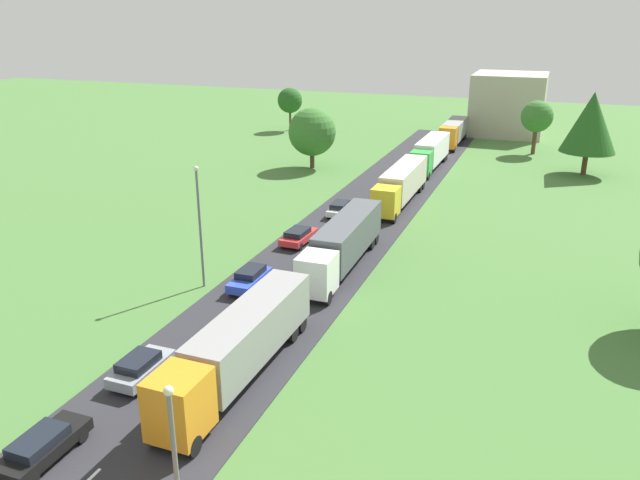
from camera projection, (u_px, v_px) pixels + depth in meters
name	position (u px, v px, depth m)	size (l,w,h in m)	color
road	(278.00, 297.00, 44.66)	(10.00, 140.00, 0.06)	#2B2B30
lane_marking_centre	(263.00, 310.00, 42.54)	(0.16, 123.10, 0.01)	white
truck_lead	(239.00, 344.00, 34.04)	(2.63, 14.26, 3.61)	orange
truck_second	(343.00, 242.00, 49.00)	(2.74, 14.51, 3.71)	white
truck_third	(401.00, 183.00, 65.81)	(2.51, 14.62, 3.74)	yellow
truck_fourth	(431.00, 152.00, 80.45)	(2.61, 13.01, 3.73)	green
truck_fifth	(454.00, 131.00, 94.94)	(2.57, 12.59, 3.50)	orange
car_lead	(42.00, 446.00, 28.17)	(1.81, 4.52, 1.37)	black
car_second	(141.00, 367.00, 34.35)	(1.89, 4.02, 1.45)	#8C939E
car_third	(250.00, 278.00, 45.76)	(1.85, 4.29, 1.48)	blue
car_fourth	(298.00, 236.00, 54.57)	(2.07, 4.36, 1.35)	red
car_fifth	(340.00, 208.00, 62.22)	(1.89, 4.33, 1.37)	white
lamppost_lead	(176.00, 467.00, 21.83)	(0.36, 0.36, 7.53)	slate
lamppost_second	(200.00, 222.00, 44.73)	(0.36, 0.36, 9.13)	slate
tree_oak	(591.00, 122.00, 75.83)	(6.63, 6.63, 10.21)	#513823
tree_birch	(290.00, 100.00, 105.62)	(4.20, 4.20, 7.17)	#513823
tree_elm	(537.00, 117.00, 87.76)	(4.42, 4.42, 7.55)	#513823
tree_ash	(312.00, 132.00, 80.00)	(6.12, 6.12, 7.76)	#513823
distant_building	(508.00, 104.00, 102.60)	(11.38, 11.85, 9.80)	#B2A899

